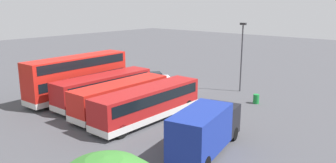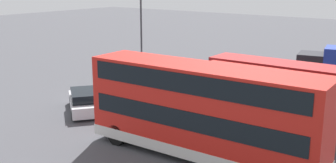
{
  "view_description": "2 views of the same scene",
  "coord_description": "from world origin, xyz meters",
  "px_view_note": "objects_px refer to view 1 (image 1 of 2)",
  "views": [
    {
      "loc": [
        -24.67,
        30.44,
        10.06
      ],
      "look_at": [
        -1.12,
        3.09,
        1.55
      ],
      "focal_mm": 35.78,
      "sensor_mm": 36.0,
      "label": 1
    },
    {
      "loc": [
        21.18,
        20.24,
        8.48
      ],
      "look_at": [
        -1.59,
        2.95,
        1.3
      ],
      "focal_mm": 44.21,
      "sensor_mm": 36.0,
      "label": 2
    }
  ],
  "objects_px": {
    "lamp_post_tall": "(242,52)",
    "waste_bin_yellow": "(256,99)",
    "bus_single_deck_second": "(121,97)",
    "car_hatchback_silver": "(152,78)",
    "bus_single_deck_third": "(104,88)",
    "box_truck_blue": "(206,128)",
    "bus_double_decker_fourth": "(78,76)",
    "bus_single_deck_near_end": "(148,103)"
  },
  "relations": [
    {
      "from": "car_hatchback_silver",
      "to": "box_truck_blue",
      "type": "bearing_deg",
      "value": 143.82
    },
    {
      "from": "bus_double_decker_fourth",
      "to": "car_hatchback_silver",
      "type": "relative_size",
      "value": 2.54
    },
    {
      "from": "bus_single_deck_third",
      "to": "box_truck_blue",
      "type": "bearing_deg",
      "value": 169.03
    },
    {
      "from": "bus_single_deck_second",
      "to": "bus_single_deck_third",
      "type": "relative_size",
      "value": 0.92
    },
    {
      "from": "lamp_post_tall",
      "to": "waste_bin_yellow",
      "type": "xyz_separation_m",
      "value": [
        -3.66,
        3.28,
        -4.15
      ]
    },
    {
      "from": "bus_single_deck_near_end",
      "to": "bus_single_deck_second",
      "type": "distance_m",
      "value": 3.24
    },
    {
      "from": "bus_double_decker_fourth",
      "to": "car_hatchback_silver",
      "type": "bearing_deg",
      "value": -98.17
    },
    {
      "from": "bus_single_deck_near_end",
      "to": "bus_single_deck_third",
      "type": "height_order",
      "value": "same"
    },
    {
      "from": "bus_single_deck_third",
      "to": "waste_bin_yellow",
      "type": "height_order",
      "value": "bus_single_deck_third"
    },
    {
      "from": "lamp_post_tall",
      "to": "waste_bin_yellow",
      "type": "distance_m",
      "value": 6.44
    },
    {
      "from": "bus_double_decker_fourth",
      "to": "waste_bin_yellow",
      "type": "xyz_separation_m",
      "value": [
        -15.45,
        -10.63,
        -1.97
      ]
    },
    {
      "from": "bus_single_deck_near_end",
      "to": "bus_double_decker_fourth",
      "type": "xyz_separation_m",
      "value": [
        10.64,
        -0.23,
        0.83
      ]
    },
    {
      "from": "box_truck_blue",
      "to": "car_hatchback_silver",
      "type": "height_order",
      "value": "box_truck_blue"
    },
    {
      "from": "bus_single_deck_second",
      "to": "waste_bin_yellow",
      "type": "height_order",
      "value": "bus_single_deck_second"
    },
    {
      "from": "bus_single_deck_near_end",
      "to": "waste_bin_yellow",
      "type": "distance_m",
      "value": 11.93
    },
    {
      "from": "bus_single_deck_second",
      "to": "bus_double_decker_fourth",
      "type": "distance_m",
      "value": 7.48
    },
    {
      "from": "bus_double_decker_fourth",
      "to": "box_truck_blue",
      "type": "xyz_separation_m",
      "value": [
        -17.99,
        2.22,
        -0.74
      ]
    },
    {
      "from": "bus_single_deck_second",
      "to": "car_hatchback_silver",
      "type": "distance_m",
      "value": 12.04
    },
    {
      "from": "bus_single_deck_second",
      "to": "lamp_post_tall",
      "type": "relative_size",
      "value": 1.29
    },
    {
      "from": "bus_single_deck_second",
      "to": "bus_single_deck_third",
      "type": "distance_m",
      "value": 3.94
    },
    {
      "from": "bus_double_decker_fourth",
      "to": "waste_bin_yellow",
      "type": "relative_size",
      "value": 12.47
    },
    {
      "from": "bus_single_deck_near_end",
      "to": "bus_single_deck_third",
      "type": "relative_size",
      "value": 1.03
    },
    {
      "from": "bus_double_decker_fourth",
      "to": "box_truck_blue",
      "type": "distance_m",
      "value": 18.14
    },
    {
      "from": "bus_double_decker_fourth",
      "to": "box_truck_blue",
      "type": "relative_size",
      "value": 1.51
    },
    {
      "from": "bus_single_deck_second",
      "to": "bus_single_deck_third",
      "type": "bearing_deg",
      "value": -15.8
    },
    {
      "from": "bus_single_deck_near_end",
      "to": "car_hatchback_silver",
      "type": "xyz_separation_m",
      "value": [
        9.22,
        -10.13,
        -0.92
      ]
    },
    {
      "from": "bus_single_deck_third",
      "to": "bus_double_decker_fourth",
      "type": "height_order",
      "value": "bus_double_decker_fourth"
    },
    {
      "from": "box_truck_blue",
      "to": "lamp_post_tall",
      "type": "relative_size",
      "value": 0.99
    },
    {
      "from": "bus_double_decker_fourth",
      "to": "lamp_post_tall",
      "type": "relative_size",
      "value": 1.5
    },
    {
      "from": "bus_single_deck_second",
      "to": "lamp_post_tall",
      "type": "bearing_deg",
      "value": -106.86
    },
    {
      "from": "bus_single_deck_second",
      "to": "lamp_post_tall",
      "type": "distance_m",
      "value": 15.37
    },
    {
      "from": "bus_single_deck_near_end",
      "to": "car_hatchback_silver",
      "type": "distance_m",
      "value": 13.73
    },
    {
      "from": "waste_bin_yellow",
      "to": "box_truck_blue",
      "type": "bearing_deg",
      "value": 101.21
    },
    {
      "from": "bus_double_decker_fourth",
      "to": "bus_single_deck_third",
      "type": "bearing_deg",
      "value": -171.07
    },
    {
      "from": "bus_single_deck_third",
      "to": "lamp_post_tall",
      "type": "bearing_deg",
      "value": -121.46
    },
    {
      "from": "bus_single_deck_third",
      "to": "box_truck_blue",
      "type": "relative_size",
      "value": 1.41
    },
    {
      "from": "waste_bin_yellow",
      "to": "car_hatchback_silver",
      "type": "bearing_deg",
      "value": 2.98
    },
    {
      "from": "bus_single_deck_second",
      "to": "waste_bin_yellow",
      "type": "xyz_separation_m",
      "value": [
        -8.03,
        -11.14,
        -1.14
      ]
    },
    {
      "from": "bus_single_deck_third",
      "to": "lamp_post_tall",
      "type": "relative_size",
      "value": 1.4
    },
    {
      "from": "bus_double_decker_fourth",
      "to": "box_truck_blue",
      "type": "height_order",
      "value": "bus_double_decker_fourth"
    },
    {
      "from": "bus_single_deck_third",
      "to": "car_hatchback_silver",
      "type": "xyz_separation_m",
      "value": [
        2.2,
        -9.33,
        -0.92
      ]
    },
    {
      "from": "car_hatchback_silver",
      "to": "lamp_post_tall",
      "type": "relative_size",
      "value": 0.59
    }
  ]
}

